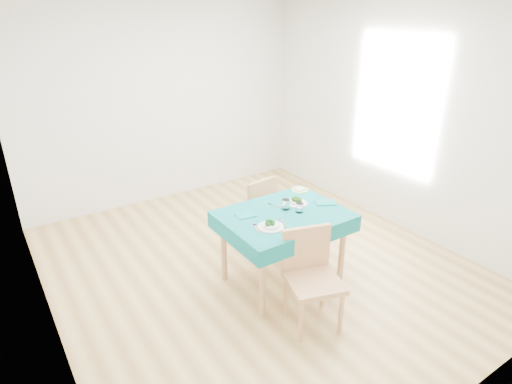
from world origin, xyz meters
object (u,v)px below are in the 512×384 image
chair_far (252,204)px  bowl_far (297,201)px  bowl_near (271,224)px  table (283,248)px  side_plate (299,190)px  chair_near (315,270)px

chair_far → bowl_far: chair_far is taller
bowl_near → bowl_far: 0.57m
table → side_plate: 0.71m
table → bowl_far: bearing=23.4°
bowl_far → side_plate: (0.24, 0.25, -0.03)m
chair_far → side_plate: bearing=117.8°
chair_far → bowl_near: size_ratio=4.31×
chair_near → bowl_near: 0.56m
chair_far → bowl_near: bearing=59.0°
table → bowl_far: 0.49m
chair_near → bowl_near: chair_near is taller
table → chair_far: chair_far is taller
table → chair_far: size_ratio=1.15×
table → chair_near: 0.69m
chair_near → bowl_near: size_ratio=4.73×
bowl_far → bowl_near: bearing=-152.6°
bowl_near → bowl_far: bearing=27.4°
bowl_near → table: bearing=30.8°
chair_far → side_plate: chair_far is taller
chair_near → side_plate: chair_near is taller
chair_far → bowl_far: 0.77m
chair_near → bowl_near: bearing=118.8°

